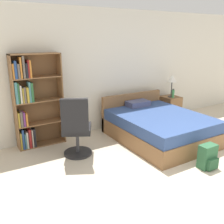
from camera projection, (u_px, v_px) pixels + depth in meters
wall_back at (108, 71)px, 5.50m from camera, size 9.00×0.06×2.60m
bookshelf at (31, 102)px, 4.60m from camera, size 0.89×0.28×1.75m
bed at (157, 126)px, 5.09m from camera, size 1.57×1.98×0.79m
office_chair at (76, 129)px, 4.26m from camera, size 0.67×0.71×1.09m
nightstand at (170, 108)px, 6.31m from camera, size 0.41×0.45×0.59m
table_lamp at (172, 79)px, 6.05m from camera, size 0.25×0.25×0.55m
water_bottle at (173, 94)px, 6.09m from camera, size 0.06×0.06×0.22m
backpack_green at (208, 157)px, 3.98m from camera, size 0.28×0.23×0.39m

